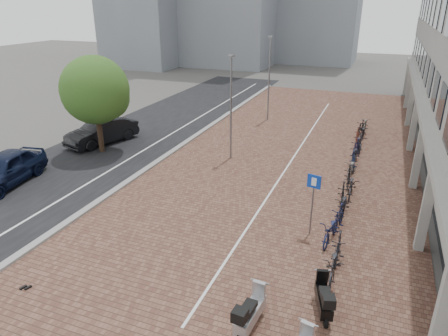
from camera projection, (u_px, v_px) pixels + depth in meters
The scene contains 16 objects.
ground at pixel (166, 257), 15.20m from camera, with size 140.00×140.00×0.00m, color #474442.
plaza_brick at pixel (290, 157), 24.86m from camera, with size 14.50×42.00×0.04m, color brown.
street_asphalt at pixel (136, 137), 28.57m from camera, with size 8.00×50.00×0.03m, color black.
curb at pixel (186, 143), 27.23m from camera, with size 0.35×42.00×0.14m, color gray.
lane_line at pixel (161, 140), 27.89m from camera, with size 0.12×44.00×0.00m, color white.
parking_line at pixel (293, 157), 24.79m from camera, with size 0.10×30.00×0.00m, color white.
car_navy at pixel (4, 169), 20.92m from camera, with size 2.01×5.00×1.70m, color black.
car_dark at pixel (102, 132), 27.04m from camera, with size 1.72×4.94×1.63m, color black.
shoes at pixel (25, 288), 13.49m from camera, with size 0.31×0.26×0.08m, color black, non-canonical shape.
scooter_front at pixel (250, 311), 11.66m from camera, with size 0.57×1.82×1.25m, color #A7A7AC, non-canonical shape.
scooter_mid at pixel (324, 297), 12.30m from camera, with size 0.52×1.68×1.15m, color black, non-canonical shape.
parking_sign at pixel (313, 195), 16.03m from camera, with size 0.55×0.15×2.64m.
lamp_near at pixel (231, 110), 23.56m from camera, with size 0.12×0.12×6.04m, color gray.
lamp_far at pixel (269, 80), 31.41m from camera, with size 0.12×0.12×6.38m, color slate.
street_tree at pixel (98, 92), 24.46m from camera, with size 4.10×4.10×5.96m.
bike_row at pixel (352, 169), 21.85m from camera, with size 1.22×20.38×1.05m.
Camera 1 is at (6.69, -11.12, 8.86)m, focal length 32.69 mm.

